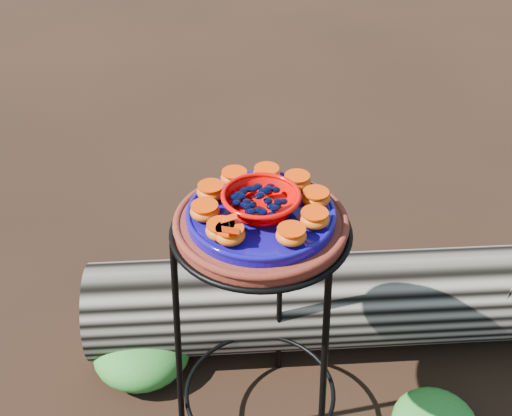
% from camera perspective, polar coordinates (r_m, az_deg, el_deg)
% --- Properties ---
extents(plant_stand, '(0.44, 0.44, 0.70)m').
position_cam_1_polar(plant_stand, '(1.65, 0.38, -11.65)').
color(plant_stand, black).
rests_on(plant_stand, ground).
extents(terracotta_saucer, '(0.38, 0.38, 0.03)m').
position_cam_1_polar(terracotta_saucer, '(1.40, 0.44, -1.51)').
color(terracotta_saucer, '#461106').
rests_on(terracotta_saucer, plant_stand).
extents(cobalt_plate, '(0.32, 0.32, 0.02)m').
position_cam_1_polar(cobalt_plate, '(1.39, 0.44, -0.65)').
color(cobalt_plate, '#10075B').
rests_on(cobalt_plate, terracotta_saucer).
extents(red_bowl, '(0.16, 0.16, 0.04)m').
position_cam_1_polar(red_bowl, '(1.37, 0.45, 0.47)').
color(red_bowl, '#D50300').
rests_on(red_bowl, cobalt_plate).
extents(glass_gems, '(0.13, 0.13, 0.02)m').
position_cam_1_polar(glass_gems, '(1.35, 0.46, 1.62)').
color(glass_gems, black).
rests_on(glass_gems, red_bowl).
extents(orange_half_0, '(0.06, 0.06, 0.03)m').
position_cam_1_polar(orange_half_0, '(1.29, -2.33, -2.38)').
color(orange_half_0, '#C03500').
rests_on(orange_half_0, cobalt_plate).
extents(orange_half_1, '(0.06, 0.06, 0.03)m').
position_cam_1_polar(orange_half_1, '(1.29, 3.14, -2.43)').
color(orange_half_1, '#C03500').
rests_on(orange_half_1, cobalt_plate).
extents(orange_half_2, '(0.06, 0.06, 0.03)m').
position_cam_1_polar(orange_half_2, '(1.33, 5.20, -0.96)').
color(orange_half_2, '#C03500').
rests_on(orange_half_2, cobalt_plate).
extents(orange_half_3, '(0.06, 0.06, 0.03)m').
position_cam_1_polar(orange_half_3, '(1.40, 5.32, 0.87)').
color(orange_half_3, '#C03500').
rests_on(orange_half_3, cobalt_plate).
extents(orange_half_4, '(0.06, 0.06, 0.03)m').
position_cam_1_polar(orange_half_4, '(1.45, 3.67, 2.35)').
color(orange_half_4, '#C03500').
rests_on(orange_half_4, cobalt_plate).
extents(orange_half_5, '(0.06, 0.06, 0.03)m').
position_cam_1_polar(orange_half_5, '(1.47, 0.95, 3.02)').
color(orange_half_5, '#C03500').
rests_on(orange_half_5, cobalt_plate).
extents(orange_half_6, '(0.06, 0.06, 0.03)m').
position_cam_1_polar(orange_half_6, '(1.46, -1.93, 2.70)').
color(orange_half_6, '#C03500').
rests_on(orange_half_6, cobalt_plate).
extents(orange_half_7, '(0.06, 0.06, 0.03)m').
position_cam_1_polar(orange_half_7, '(1.41, -4.04, 1.47)').
color(orange_half_7, '#C03500').
rests_on(orange_half_7, cobalt_plate).
extents(orange_half_8, '(0.06, 0.06, 0.03)m').
position_cam_1_polar(orange_half_8, '(1.35, -4.57, -0.31)').
color(orange_half_8, '#C03500').
rests_on(orange_half_8, cobalt_plate).
extents(orange_half_9, '(0.06, 0.06, 0.03)m').
position_cam_1_polar(orange_half_9, '(1.30, -3.13, -2.00)').
color(orange_half_9, '#C03500').
rests_on(orange_half_9, cobalt_plate).
extents(butterfly, '(0.09, 0.07, 0.01)m').
position_cam_1_polar(butterfly, '(1.27, -2.36, -1.54)').
color(butterfly, red).
rests_on(butterfly, orange_half_0).
extents(driftwood_log, '(1.66, 0.93, 0.30)m').
position_cam_1_polar(driftwood_log, '(2.06, 8.22, -8.06)').
color(driftwood_log, black).
rests_on(driftwood_log, ground).
extents(foliage_left, '(0.30, 0.30, 0.15)m').
position_cam_1_polar(foliage_left, '(2.03, -10.11, -12.31)').
color(foliage_left, '#1D6D25').
rests_on(foliage_left, ground).
extents(foliage_back, '(0.33, 0.33, 0.16)m').
position_cam_1_polar(foliage_back, '(2.18, 1.86, -6.93)').
color(foliage_back, '#1D6D25').
rests_on(foliage_back, ground).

